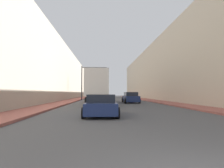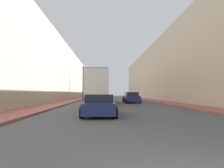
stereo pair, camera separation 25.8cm
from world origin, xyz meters
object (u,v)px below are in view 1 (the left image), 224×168
at_px(semi_truck, 98,87).
at_px(suv_car, 130,98).
at_px(traffic_signal_gantry, 87,77).
at_px(sedan_car, 101,105).

xyz_separation_m(semi_truck, suv_car, (4.74, 1.37, -1.49)).
bearing_deg(suv_car, traffic_signal_gantry, 125.56).
height_order(semi_truck, traffic_signal_gantry, traffic_signal_gantry).
height_order(semi_truck, suv_car, semi_truck).
height_order(sedan_car, traffic_signal_gantry, traffic_signal_gantry).
relative_size(suv_car, traffic_signal_gantry, 0.68).
bearing_deg(semi_truck, suv_car, 16.07).
xyz_separation_m(sedan_car, traffic_signal_gantry, (-2.93, 23.99, 4.02)).
relative_size(semi_truck, suv_car, 2.91).
bearing_deg(traffic_signal_gantry, semi_truck, -77.95).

